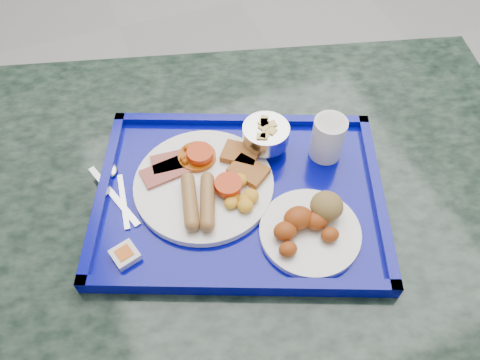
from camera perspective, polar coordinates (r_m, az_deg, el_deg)
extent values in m
plane|color=gray|center=(2.23, 6.24, 12.35)|extent=(6.00, 6.00, 0.00)
cylinder|color=slate|center=(1.51, -1.20, -18.14)|extent=(0.57, 0.57, 0.03)
cylinder|color=slate|center=(1.18, -1.51, -12.53)|extent=(0.11, 0.11, 0.69)
cube|color=black|center=(0.86, -2.02, -2.49)|extent=(1.38, 1.09, 0.04)
cube|color=#030595|center=(0.83, 0.00, -2.00)|extent=(0.60, 0.52, 0.02)
cube|color=#030595|center=(0.93, 0.17, 7.35)|extent=(0.47, 0.20, 0.01)
cube|color=#030595|center=(0.73, -0.22, -12.57)|extent=(0.47, 0.20, 0.01)
cube|color=#030595|center=(0.85, 16.41, -1.55)|extent=(0.15, 0.35, 0.01)
cube|color=#030595|center=(0.85, -16.32, -1.14)|extent=(0.15, 0.35, 0.01)
cylinder|color=white|center=(0.83, -4.43, -0.51)|extent=(0.25, 0.25, 0.01)
cube|color=#B25147|center=(0.85, -7.94, 2.31)|extent=(0.09, 0.05, 0.01)
cube|color=#B25147|center=(0.84, -9.09, 1.00)|extent=(0.09, 0.05, 0.01)
cylinder|color=#C85608|center=(0.85, -5.27, 2.85)|extent=(0.07, 0.07, 0.01)
sphere|color=#C85608|center=(0.86, -5.32, 3.67)|extent=(0.01, 0.01, 0.01)
sphere|color=#C85608|center=(0.87, -5.16, 4.41)|extent=(0.01, 0.01, 0.01)
sphere|color=#C85608|center=(0.86, -4.43, 4.16)|extent=(0.01, 0.01, 0.01)
sphere|color=#C85608|center=(0.84, -3.95, 2.48)|extent=(0.01, 0.01, 0.01)
sphere|color=#C85608|center=(0.84, -5.03, 2.57)|extent=(0.01, 0.01, 0.01)
sphere|color=#C85608|center=(0.84, -6.75, 2.23)|extent=(0.01, 0.01, 0.01)
sphere|color=#C85608|center=(0.86, -4.83, 4.35)|extent=(0.01, 0.01, 0.01)
sphere|color=#C85608|center=(0.85, -4.87, 3.20)|extent=(0.01, 0.01, 0.01)
sphere|color=#C85608|center=(0.86, -6.58, 3.90)|extent=(0.01, 0.01, 0.01)
sphere|color=#C85608|center=(0.84, -5.66, 2.37)|extent=(0.01, 0.01, 0.01)
sphere|color=#C85608|center=(0.86, -5.76, 4.24)|extent=(0.01, 0.01, 0.01)
sphere|color=#C85608|center=(0.84, -4.52, 2.56)|extent=(0.01, 0.01, 0.01)
sphere|color=#C85608|center=(0.84, -4.95, 2.48)|extent=(0.01, 0.01, 0.01)
sphere|color=#C85608|center=(0.84, -4.95, 2.69)|extent=(0.01, 0.01, 0.01)
sphere|color=#C85608|center=(0.85, -6.26, 3.05)|extent=(0.01, 0.01, 0.01)
sphere|color=#C85608|center=(0.85, -7.01, 2.60)|extent=(0.01, 0.01, 0.01)
sphere|color=#C85608|center=(0.84, -5.16, 2.57)|extent=(0.01, 0.01, 0.01)
cube|color=#AC622B|center=(0.85, 0.04, 3.19)|extent=(0.08, 0.08, 0.01)
cube|color=#AC622B|center=(0.83, 1.04, 1.10)|extent=(0.08, 0.08, 0.01)
cylinder|color=#905E2C|center=(0.79, -6.15, -2.56)|extent=(0.04, 0.10, 0.02)
cylinder|color=#905E2C|center=(0.78, -4.00, -2.59)|extent=(0.05, 0.10, 0.02)
ellipsoid|color=gold|center=(0.81, -0.07, -0.02)|extent=(0.03, 0.03, 0.02)
ellipsoid|color=gold|center=(0.80, -0.79, -1.93)|extent=(0.02, 0.02, 0.01)
ellipsoid|color=gold|center=(0.79, -1.04, -2.63)|extent=(0.02, 0.02, 0.01)
ellipsoid|color=gold|center=(0.78, 0.65, -3.11)|extent=(0.03, 0.03, 0.02)
ellipsoid|color=gold|center=(0.79, 0.69, -2.42)|extent=(0.03, 0.03, 0.02)
ellipsoid|color=gold|center=(0.80, -1.41, -0.90)|extent=(0.03, 0.03, 0.02)
ellipsoid|color=gold|center=(0.79, -1.12, -2.80)|extent=(0.02, 0.02, 0.02)
ellipsoid|color=gold|center=(0.79, 1.29, -1.97)|extent=(0.03, 0.03, 0.02)
cylinder|color=#B42004|center=(0.84, -4.91, 3.22)|extent=(0.05, 0.05, 0.01)
cylinder|color=#B42004|center=(0.80, -1.43, -0.59)|extent=(0.05, 0.05, 0.01)
cylinder|color=white|center=(0.78, 8.52, -6.31)|extent=(0.17, 0.17, 0.01)
ellipsoid|color=#9E4012|center=(0.77, 10.92, -6.56)|extent=(0.03, 0.03, 0.02)
ellipsoid|color=#9E4012|center=(0.77, 9.39, -4.86)|extent=(0.04, 0.03, 0.03)
ellipsoid|color=#9E4012|center=(0.77, 7.10, -4.63)|extent=(0.05, 0.04, 0.03)
ellipsoid|color=#9E4012|center=(0.76, 5.54, -6.20)|extent=(0.04, 0.03, 0.03)
ellipsoid|color=#9E4012|center=(0.74, 5.87, -8.39)|extent=(0.03, 0.03, 0.02)
ellipsoid|color=olive|center=(0.78, 10.52, -3.13)|extent=(0.06, 0.06, 0.04)
cylinder|color=#B0B0B2|center=(0.89, 3.05, 3.97)|extent=(0.05, 0.05, 0.01)
cylinder|color=#B0B0B2|center=(0.88, 3.08, 4.46)|extent=(0.02, 0.02, 0.02)
cylinder|color=#B0B0B2|center=(0.86, 3.16, 5.61)|extent=(0.09, 0.09, 0.03)
cube|color=#FAD45F|center=(0.85, 2.87, 6.68)|extent=(0.02, 0.02, 0.01)
cube|color=#FAD45F|center=(0.86, 2.94, 7.23)|extent=(0.02, 0.02, 0.01)
cube|color=#FAD45F|center=(0.83, 2.58, 5.12)|extent=(0.02, 0.02, 0.01)
cube|color=#FAD45F|center=(0.85, 2.88, 6.22)|extent=(0.02, 0.02, 0.01)
cube|color=#FAD45F|center=(0.86, 3.00, 6.88)|extent=(0.02, 0.02, 0.01)
cube|color=#FAD45F|center=(0.84, 3.03, 5.24)|extent=(0.02, 0.02, 0.01)
cube|color=#FAD45F|center=(0.84, 3.86, 5.79)|extent=(0.02, 0.02, 0.01)
cube|color=#FAD45F|center=(0.85, 3.86, 6.61)|extent=(0.02, 0.01, 0.01)
cylinder|color=white|center=(0.86, 10.66, 5.03)|extent=(0.06, 0.06, 0.08)
cylinder|color=#E6570C|center=(0.84, 11.04, 6.75)|extent=(0.05, 0.05, 0.01)
cube|color=#B0B0B2|center=(0.84, -14.01, -2.53)|extent=(0.02, 0.12, 0.00)
ellipsoid|color=#B0B0B2|center=(0.88, -15.56, 1.27)|extent=(0.03, 0.04, 0.01)
cube|color=#B0B0B2|center=(0.85, -15.17, -1.84)|extent=(0.06, 0.15, 0.00)
cube|color=white|center=(0.77, -13.83, -8.87)|extent=(0.05, 0.05, 0.01)
cube|color=orange|center=(0.77, -13.95, -8.60)|extent=(0.03, 0.03, 0.00)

